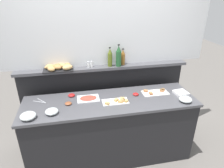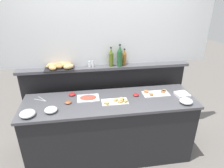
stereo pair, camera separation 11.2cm
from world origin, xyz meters
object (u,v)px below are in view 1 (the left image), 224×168
condiment_bowl_cream (72,95)px  condiment_bowl_teal (136,94)px  olive_oil_bottle (110,58)px  wine_bottle_green (119,56)px  glass_bowl_medium (185,99)px  salt_shaker (88,65)px  napkin_stack (181,93)px  glass_bowl_large (52,112)px  pepper_shaker (92,64)px  serving_tongs (41,101)px  cold_cuts_platter (88,98)px  sandwich_platter_side (117,101)px  glass_bowl_small (28,116)px  vinegar_bottle_amber (123,57)px  sandwich_platter_rear (155,92)px  bread_basket (58,67)px  condiment_bowl_red (68,103)px

condiment_bowl_cream → condiment_bowl_teal: (0.86, -0.14, -0.00)m
condiment_bowl_teal → olive_oil_bottle: olive_oil_bottle is taller
wine_bottle_green → glass_bowl_medium: bearing=-39.9°
condiment_bowl_cream → salt_shaker: bearing=39.6°
napkin_stack → wine_bottle_green: (-0.79, 0.42, 0.44)m
glass_bowl_large → pepper_shaker: pepper_shaker is taller
serving_tongs → salt_shaker: size_ratio=1.95×
glass_bowl_large → olive_oil_bottle: size_ratio=0.55×
cold_cuts_platter → glass_bowl_medium: 1.26m
sandwich_platter_side → glass_bowl_small: bearing=-171.4°
glass_bowl_medium → condiment_bowl_cream: size_ratio=1.82×
condiment_bowl_teal → cold_cuts_platter: bearing=178.3°
cold_cuts_platter → olive_oil_bottle: bearing=43.1°
condiment_bowl_cream → vinegar_bottle_amber: 0.91m
sandwich_platter_side → glass_bowl_small: (-1.05, -0.16, 0.02)m
condiment_bowl_teal → vinegar_bottle_amber: size_ratio=0.35×
glass_bowl_medium → glass_bowl_small: 1.92m
sandwich_platter_rear → napkin_stack: sandwich_platter_rear is taller
vinegar_bottle_amber → pepper_shaker: bearing=-176.3°
serving_tongs → bread_basket: (0.24, 0.29, 0.35)m
glass_bowl_medium → bread_basket: bread_basket is taller
sandwich_platter_rear → glass_bowl_small: glass_bowl_small is taller
sandwich_platter_rear → glass_bowl_small: (-1.63, -0.30, 0.02)m
glass_bowl_large → napkin_stack: 1.72m
napkin_stack → vinegar_bottle_amber: bearing=146.2°
sandwich_platter_side → salt_shaker: 0.67m
condiment_bowl_red → serving_tongs: 0.38m
condiment_bowl_cream → napkin_stack: bearing=-8.8°
sandwich_platter_side → olive_oil_bottle: bearing=89.4°
condiment_bowl_cream → serving_tongs: 0.40m
condiment_bowl_cream → wine_bottle_green: wine_bottle_green is taller
serving_tongs → condiment_bowl_teal: bearing=-3.2°
cold_cuts_platter → condiment_bowl_teal: (0.65, -0.02, 0.01)m
glass_bowl_small → condiment_bowl_teal: glass_bowl_small is taller
cold_cuts_platter → bread_basket: bearing=137.2°
vinegar_bottle_amber → pepper_shaker: (-0.46, -0.03, -0.06)m
condiment_bowl_cream → wine_bottle_green: size_ratio=0.29×
condiment_bowl_red → bread_basket: (-0.10, 0.42, 0.34)m
cold_cuts_platter → wine_bottle_green: wine_bottle_green is taller
napkin_stack → pepper_shaker: (-1.18, 0.45, 0.34)m
condiment_bowl_red → condiment_bowl_teal: (0.91, 0.07, -0.00)m
salt_shaker → sandwich_platter_side: bearing=-58.5°
cold_cuts_platter → condiment_bowl_red: 0.27m
napkin_stack → serving_tongs: bearing=175.1°
napkin_stack → pepper_shaker: bearing=159.0°
condiment_bowl_red → salt_shaker: 0.63m
glass_bowl_large → condiment_bowl_teal: (1.09, 0.24, -0.01)m
sandwich_platter_side → vinegar_bottle_amber: 0.69m
condiment_bowl_cream → napkin_stack: size_ratio=0.54×
glass_bowl_medium → wine_bottle_green: wine_bottle_green is taller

